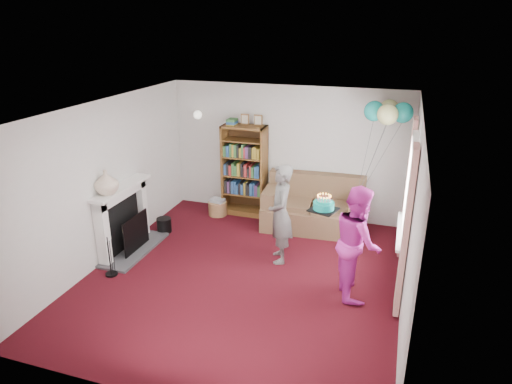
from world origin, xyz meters
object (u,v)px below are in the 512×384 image
(bookcase, at_px, (245,171))
(person_striped, at_px, (281,214))
(sofa, at_px, (313,208))
(person_magenta, at_px, (357,242))
(birthday_cake, at_px, (324,206))

(bookcase, bearing_deg, person_striped, -54.85)
(sofa, bearing_deg, person_striped, -103.89)
(bookcase, height_order, person_striped, bookcase)
(person_magenta, bearing_deg, person_striped, 47.50)
(sofa, relative_size, birthday_cake, 5.12)
(person_striped, relative_size, person_magenta, 1.00)
(bookcase, distance_m, birthday_cake, 2.83)
(bookcase, xyz_separation_m, person_magenta, (2.39, -2.23, -0.07))
(bookcase, distance_m, sofa, 1.51)
(person_magenta, bearing_deg, sofa, 9.25)
(bookcase, height_order, birthday_cake, bookcase)
(birthday_cake, bearing_deg, bookcase, 132.10)
(person_magenta, bearing_deg, birthday_cake, 56.57)
(birthday_cake, bearing_deg, person_magenta, -16.59)
(person_striped, distance_m, person_magenta, 1.37)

